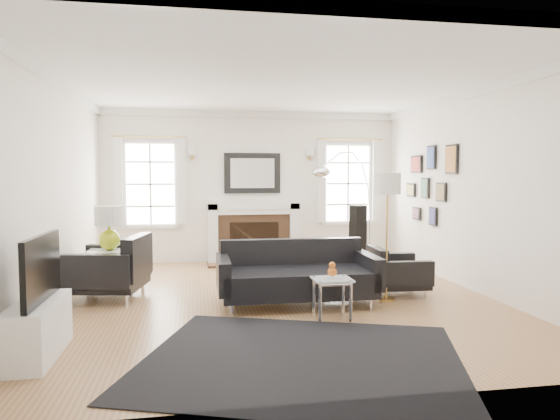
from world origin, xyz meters
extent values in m
plane|color=#915E3D|center=(0.00, 0.00, 0.00)|extent=(6.00, 6.00, 0.00)
cube|color=white|center=(0.00, 3.00, 1.40)|extent=(5.50, 0.04, 2.80)
cube|color=white|center=(0.00, -3.00, 1.40)|extent=(5.50, 0.04, 2.80)
cube|color=white|center=(-2.75, 0.00, 1.40)|extent=(0.04, 6.00, 2.80)
cube|color=white|center=(2.75, 0.00, 1.40)|extent=(0.04, 6.00, 2.80)
cube|color=white|center=(0.00, 0.00, 2.80)|extent=(5.50, 6.00, 0.02)
cube|color=white|center=(0.00, 0.00, 2.74)|extent=(5.50, 6.00, 0.12)
cube|color=white|center=(-0.75, 2.80, 0.55)|extent=(0.18, 0.38, 1.10)
cube|color=white|center=(0.75, 2.80, 0.55)|extent=(0.18, 0.38, 1.10)
cube|color=white|center=(0.00, 2.80, 1.05)|extent=(1.70, 0.38, 0.12)
cube|color=white|center=(0.00, 2.80, 0.95)|extent=(1.50, 0.34, 0.10)
cube|color=brown|center=(0.00, 2.82, 0.45)|extent=(1.30, 0.30, 0.90)
cube|color=black|center=(0.00, 2.72, 0.38)|extent=(0.90, 0.10, 0.76)
cube|color=brown|center=(0.00, 2.55, 0.02)|extent=(1.70, 0.50, 0.04)
cube|color=black|center=(0.00, 2.96, 1.65)|extent=(1.05, 0.06, 0.75)
cube|color=white|center=(0.00, 2.92, 1.65)|extent=(0.82, 0.02, 0.55)
cube|color=white|center=(-1.85, 2.97, 1.45)|extent=(1.00, 0.05, 1.60)
cube|color=white|center=(-1.85, 2.94, 1.45)|extent=(0.84, 0.02, 1.44)
cube|color=white|center=(-2.40, 2.87, 1.50)|extent=(0.14, 0.05, 1.55)
cube|color=white|center=(-1.30, 2.87, 1.50)|extent=(0.14, 0.05, 1.55)
cube|color=white|center=(1.85, 2.97, 1.45)|extent=(1.00, 0.05, 1.60)
cube|color=white|center=(1.85, 2.94, 1.45)|extent=(0.84, 0.02, 1.44)
cube|color=white|center=(1.30, 2.87, 1.50)|extent=(0.14, 0.05, 1.55)
cube|color=white|center=(2.40, 2.87, 1.50)|extent=(0.14, 0.05, 1.55)
cube|color=black|center=(2.72, 0.60, 1.85)|extent=(0.03, 0.34, 0.44)
cube|color=#BC7432|center=(2.70, 0.60, 1.85)|extent=(0.01, 0.29, 0.39)
cube|color=black|center=(2.72, 1.25, 1.90)|extent=(0.03, 0.28, 0.38)
cube|color=#394E9D|center=(2.70, 1.25, 1.90)|extent=(0.01, 0.23, 0.33)
cube|color=black|center=(2.72, 1.80, 1.80)|extent=(0.03, 0.40, 0.30)
cube|color=#BD423A|center=(2.70, 1.80, 1.80)|extent=(0.01, 0.35, 0.25)
cube|color=black|center=(2.72, 0.90, 1.35)|extent=(0.03, 0.30, 0.30)
cube|color=olive|center=(2.70, 0.90, 1.35)|extent=(0.01, 0.25, 0.25)
cube|color=black|center=(2.72, 1.45, 1.40)|extent=(0.03, 0.26, 0.34)
cube|color=#4D815C|center=(2.70, 1.45, 1.40)|extent=(0.01, 0.21, 0.29)
cube|color=black|center=(2.72, 2.00, 1.35)|extent=(0.03, 0.32, 0.24)
cube|color=#AEA24A|center=(2.70, 2.00, 1.35)|extent=(0.01, 0.27, 0.19)
cube|color=black|center=(2.72, 1.15, 0.95)|extent=(0.03, 0.24, 0.30)
cube|color=#3B3973|center=(2.70, 1.15, 0.95)|extent=(0.01, 0.19, 0.25)
cube|color=black|center=(2.72, 1.75, 0.95)|extent=(0.03, 0.28, 0.22)
cube|color=#874F61|center=(2.70, 1.75, 0.95)|extent=(0.01, 0.23, 0.17)
cube|color=white|center=(-2.45, -1.70, 0.25)|extent=(0.35, 1.00, 0.50)
cube|color=black|center=(-2.40, -1.70, 0.80)|extent=(0.05, 1.00, 0.58)
cube|color=black|center=(-0.16, -2.16, 0.01)|extent=(3.33, 3.05, 0.01)
cube|color=black|center=(0.18, -0.33, 0.29)|extent=(1.88, 0.90, 0.31)
cube|color=black|center=(0.18, 0.06, 0.52)|extent=(1.87, 0.16, 0.52)
cube|color=black|center=(-0.74, -0.32, 0.42)|extent=(0.15, 0.88, 0.39)
cube|color=black|center=(1.09, -0.34, 0.42)|extent=(0.15, 0.88, 0.39)
cube|color=black|center=(-2.20, 0.41, 0.31)|extent=(1.03, 1.03, 0.33)
cube|color=black|center=(-1.81, 0.34, 0.55)|extent=(0.31, 0.90, 0.55)
cube|color=black|center=(-2.12, 0.85, 0.44)|extent=(0.89, 0.29, 0.42)
cube|color=black|center=(-2.28, -0.02, 0.44)|extent=(0.89, 0.29, 0.42)
cube|color=black|center=(1.66, 0.00, 0.24)|extent=(0.73, 0.73, 0.26)
cube|color=black|center=(1.35, 0.02, 0.43)|extent=(0.17, 0.69, 0.43)
cube|color=black|center=(1.63, -0.34, 0.34)|extent=(0.69, 0.15, 0.32)
cube|color=black|center=(1.68, 0.34, 0.34)|extent=(0.69, 0.15, 0.32)
cube|color=silver|center=(-0.03, 0.22, 0.40)|extent=(0.91, 0.91, 0.02)
cylinder|color=silver|center=(-0.45, -0.20, 0.20)|extent=(0.04, 0.04, 0.41)
cylinder|color=silver|center=(0.39, -0.20, 0.20)|extent=(0.04, 0.04, 0.41)
cylinder|color=silver|center=(-0.45, 0.64, 0.20)|extent=(0.04, 0.04, 0.41)
cylinder|color=silver|center=(0.39, 0.64, 0.20)|extent=(0.04, 0.04, 0.41)
cube|color=silver|center=(-2.20, 0.59, 0.60)|extent=(0.56, 0.56, 0.02)
cylinder|color=silver|center=(-2.44, 0.36, 0.31)|extent=(0.04, 0.04, 0.61)
cylinder|color=silver|center=(-1.96, 0.36, 0.31)|extent=(0.04, 0.04, 0.61)
cylinder|color=silver|center=(-2.44, 0.83, 0.31)|extent=(0.04, 0.04, 0.61)
cylinder|color=silver|center=(-1.96, 0.83, 0.31)|extent=(0.04, 0.04, 0.61)
cube|color=silver|center=(0.43, -1.03, 0.46)|extent=(0.43, 0.36, 0.02)
cylinder|color=silver|center=(0.26, -1.17, 0.23)|extent=(0.04, 0.04, 0.47)
cylinder|color=silver|center=(0.60, -1.17, 0.23)|extent=(0.04, 0.04, 0.47)
cylinder|color=silver|center=(0.26, -0.89, 0.23)|extent=(0.04, 0.04, 0.47)
cylinder|color=silver|center=(0.60, -0.89, 0.23)|extent=(0.04, 0.04, 0.47)
sphere|color=#BFCF19|center=(-2.20, 0.59, 0.75)|extent=(0.28, 0.28, 0.28)
cylinder|color=#BFCF19|center=(-2.20, 0.59, 0.89)|extent=(0.04, 0.04, 0.11)
cylinder|color=white|center=(-2.20, 0.59, 1.07)|extent=(0.37, 0.37, 0.26)
sphere|color=#CE621A|center=(0.43, -1.03, 0.54)|extent=(0.11, 0.11, 0.11)
sphere|color=#CE621A|center=(0.43, -1.03, 0.62)|extent=(0.08, 0.08, 0.08)
cube|color=silver|center=(2.20, 2.65, 0.09)|extent=(0.22, 0.35, 0.17)
ellipsoid|color=silver|center=(0.98, 1.60, 1.66)|extent=(0.30, 0.30, 0.18)
cylinder|color=#B8913F|center=(1.35, -0.31, 0.02)|extent=(0.21, 0.21, 0.03)
cylinder|color=#B8913F|center=(1.35, -0.31, 0.73)|extent=(0.02, 0.02, 1.45)
cylinder|color=white|center=(1.35, -0.31, 1.51)|extent=(0.33, 0.33, 0.27)
cube|color=black|center=(1.69, 1.84, 0.55)|extent=(0.28, 0.28, 1.10)
camera|label=1|loc=(-1.07, -6.32, 1.61)|focal=32.00mm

